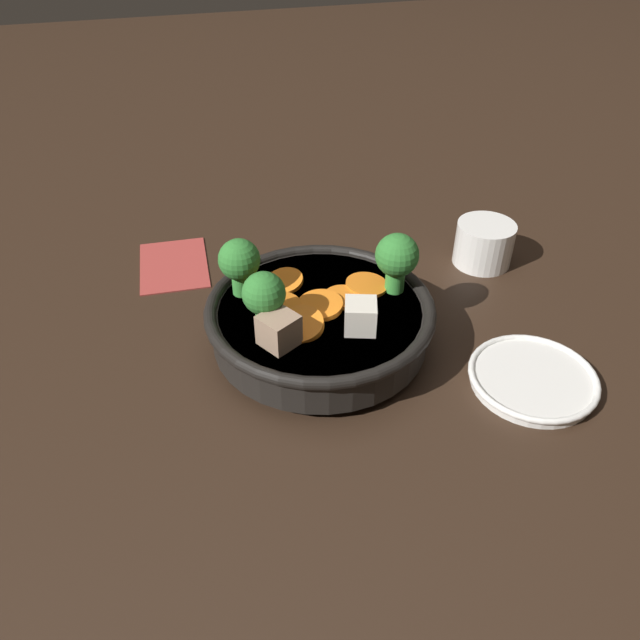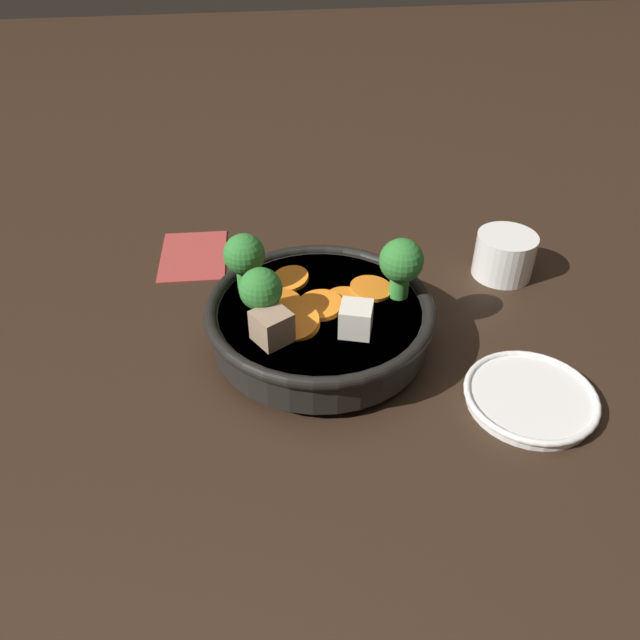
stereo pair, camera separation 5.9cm
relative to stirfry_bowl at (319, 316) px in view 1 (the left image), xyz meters
The scene contains 5 objects.
ground_plane 0.04m from the stirfry_bowl, 65.27° to the left, with size 3.00×3.00×0.00m, color black.
stirfry_bowl is the anchor object (origin of this frame).
side_saucer 0.20m from the stirfry_bowl, 58.77° to the left, with size 0.12×0.12×0.01m.
tea_cup 0.24m from the stirfry_bowl, 113.32° to the left, with size 0.07×0.07×0.05m.
napkin 0.23m from the stirfry_bowl, 145.79° to the right, with size 0.11×0.08×0.00m.
Camera 1 is at (0.45, -0.12, 0.40)m, focal length 35.00 mm.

